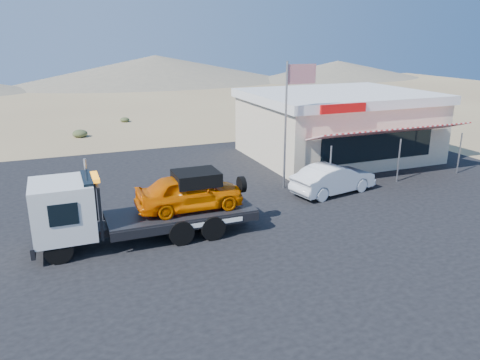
% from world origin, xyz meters
% --- Properties ---
extents(ground, '(120.00, 120.00, 0.00)m').
position_xyz_m(ground, '(0.00, 0.00, 0.00)').
color(ground, '#8B714F').
rests_on(ground, ground).
extents(asphalt_lot, '(32.00, 24.00, 0.02)m').
position_xyz_m(asphalt_lot, '(2.00, 3.00, 0.01)').
color(asphalt_lot, black).
rests_on(asphalt_lot, ground).
extents(tow_truck, '(7.74, 2.29, 2.59)m').
position_xyz_m(tow_truck, '(-2.76, 1.09, 1.40)').
color(tow_truck, black).
rests_on(tow_truck, asphalt_lot).
extents(white_sedan, '(4.41, 2.25, 1.39)m').
position_xyz_m(white_sedan, '(6.49, 2.97, 0.71)').
color(white_sedan, silver).
rests_on(white_sedan, asphalt_lot).
extents(jerky_store, '(10.40, 9.97, 3.90)m').
position_xyz_m(jerky_store, '(10.50, 8.97, 1.99)').
color(jerky_store, beige).
rests_on(jerky_store, asphalt_lot).
extents(flagpole, '(1.55, 0.10, 6.00)m').
position_xyz_m(flagpole, '(4.93, 4.50, 3.76)').
color(flagpole, '#99999E').
rests_on(flagpole, asphalt_lot).
extents(distant_hills, '(126.00, 48.00, 4.20)m').
position_xyz_m(distant_hills, '(-9.77, 55.14, 1.89)').
color(distant_hills, '#726B59').
rests_on(distant_hills, ground).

